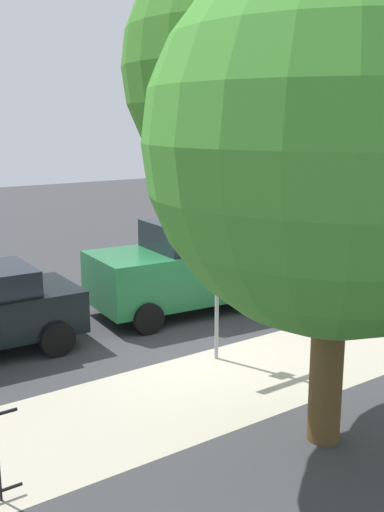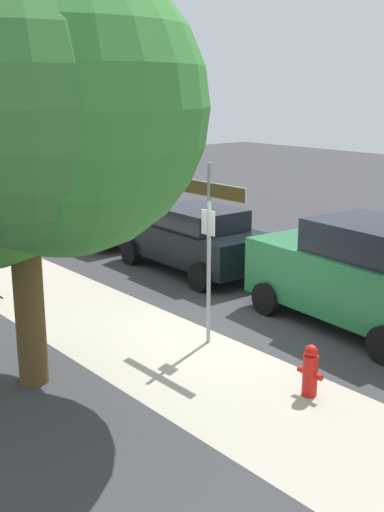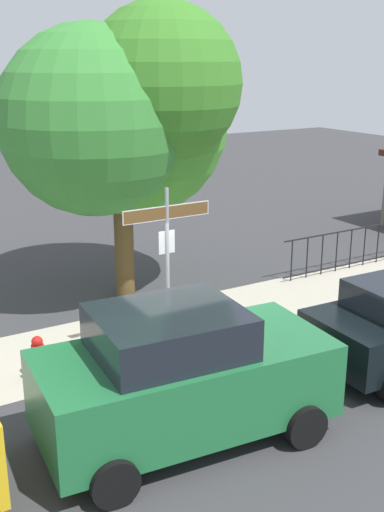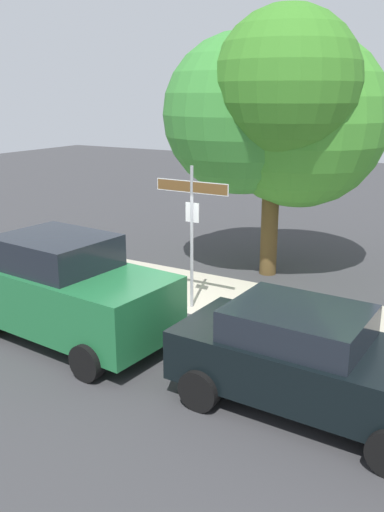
# 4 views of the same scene
# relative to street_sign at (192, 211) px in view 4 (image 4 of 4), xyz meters

# --- Properties ---
(ground_plane) EXTENTS (60.00, 60.00, 0.00)m
(ground_plane) POSITION_rel_street_sign_xyz_m (0.04, -0.40, -2.16)
(ground_plane) COLOR #38383A
(sidewalk_strip) EXTENTS (24.00, 2.60, 0.00)m
(sidewalk_strip) POSITION_rel_street_sign_xyz_m (2.04, 0.90, -2.16)
(sidewalk_strip) COLOR #B4AA97
(sidewalk_strip) RESTS_ON ground_plane
(street_sign) EXTENTS (1.72, 0.07, 3.13)m
(street_sign) POSITION_rel_street_sign_xyz_m (0.00, 0.00, 0.00)
(street_sign) COLOR #9EA0A5
(street_sign) RESTS_ON ground_plane
(shade_tree) EXTENTS (5.36, 5.08, 6.47)m
(shade_tree) POSITION_rel_street_sign_xyz_m (0.47, 3.10, 1.99)
(shade_tree) COLOR brown
(shade_tree) RESTS_ON ground_plane
(car_green) EXTENTS (4.33, 2.39, 2.02)m
(car_green) POSITION_rel_street_sign_xyz_m (-1.20, -2.64, -1.15)
(car_green) COLOR #1F6838
(car_green) RESTS_ON ground_plane
(car_black) EXTENTS (4.16, 2.10, 1.58)m
(car_black) POSITION_rel_street_sign_xyz_m (3.59, -2.70, -1.34)
(car_black) COLOR black
(car_black) RESTS_ON ground_plane
(fire_hydrant) EXTENTS (0.42, 0.22, 0.78)m
(fire_hydrant) POSITION_rel_street_sign_xyz_m (-2.44, 0.20, -1.78)
(fire_hydrant) COLOR red
(fire_hydrant) RESTS_ON ground_plane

